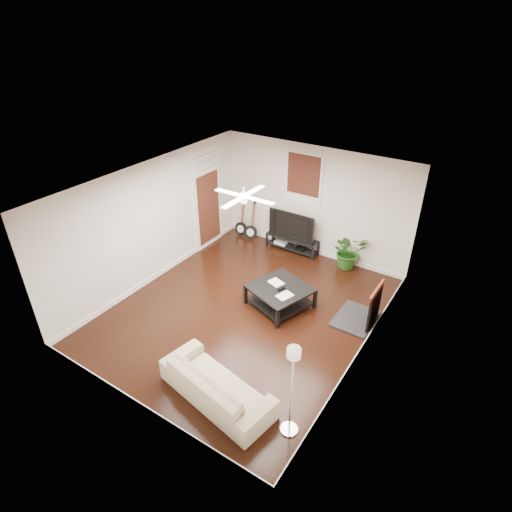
{
  "coord_description": "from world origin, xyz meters",
  "views": [
    {
      "loc": [
        4.05,
        -5.8,
        5.56
      ],
      "look_at": [
        0.0,
        0.4,
        1.15
      ],
      "focal_mm": 29.55,
      "sensor_mm": 36.0,
      "label": 1
    }
  ],
  "objects": [
    {
      "name": "coffee_table",
      "position": [
        0.51,
        0.55,
        0.23
      ],
      "size": [
        1.41,
        1.41,
        0.47
      ],
      "primitive_type": "cube",
      "rotation": [
        0.0,
        0.0,
        -0.32
      ],
      "color": "black",
      "rests_on": "floor"
    },
    {
      "name": "potted_plant",
      "position": [
        1.11,
        2.82,
        0.45
      ],
      "size": [
        1.06,
        1.05,
        0.89
      ],
      "primitive_type": "imported",
      "rotation": [
        0.0,
        0.0,
        0.73
      ],
      "color": "#205418",
      "rests_on": "floor"
    },
    {
      "name": "tv_stand",
      "position": [
        -0.42,
        2.78,
        0.2
      ],
      "size": [
        1.41,
        0.38,
        0.39
      ],
      "primitive_type": "cube",
      "color": "black",
      "rests_on": "floor"
    },
    {
      "name": "floor_lamp",
      "position": [
        2.2,
        -2.05,
        0.83
      ],
      "size": [
        0.32,
        0.32,
        1.67
      ],
      "primitive_type": null,
      "rotation": [
        0.0,
        0.0,
        -0.18
      ],
      "color": "white",
      "rests_on": "floor"
    },
    {
      "name": "ceiling_fan",
      "position": [
        0.0,
        0.0,
        2.6
      ],
      "size": [
        1.24,
        1.24,
        0.32
      ],
      "primitive_type": null,
      "color": "white",
      "rests_on": "ceiling"
    },
    {
      "name": "fireplace",
      "position": [
        2.2,
        1.0,
        0.46
      ],
      "size": [
        0.8,
        1.1,
        0.92
      ],
      "primitive_type": "cube",
      "color": "black",
      "rests_on": "floor"
    },
    {
      "name": "sofa",
      "position": [
        0.91,
        -2.15,
        0.3
      ],
      "size": [
        2.15,
        1.15,
        0.6
      ],
      "primitive_type": "imported",
      "rotation": [
        0.0,
        0.0,
        2.96
      ],
      "color": "#BDAB8E",
      "rests_on": "floor"
    },
    {
      "name": "guitar_right",
      "position": [
        -1.68,
        2.72,
        0.58
      ],
      "size": [
        0.4,
        0.31,
        1.17
      ],
      "primitive_type": null,
      "rotation": [
        0.0,
        0.0,
        0.15
      ],
      "color": "black",
      "rests_on": "floor"
    },
    {
      "name": "window_back",
      "position": [
        -0.3,
        2.97,
        1.95
      ],
      "size": [
        1.0,
        0.06,
        1.3
      ],
      "primitive_type": "cube",
      "color": "#37150F",
      "rests_on": "wall_back"
    },
    {
      "name": "room",
      "position": [
        0.0,
        0.0,
        1.4
      ],
      "size": [
        5.01,
        6.01,
        2.81
      ],
      "color": "black",
      "rests_on": "ground"
    },
    {
      "name": "door_left",
      "position": [
        -2.46,
        1.9,
        1.25
      ],
      "size": [
        0.08,
        1.0,
        2.5
      ],
      "primitive_type": "cube",
      "color": "white",
      "rests_on": "wall_left"
    },
    {
      "name": "tv",
      "position": [
        -0.42,
        2.8,
        0.76
      ],
      "size": [
        1.26,
        0.17,
        0.73
      ],
      "primitive_type": "imported",
      "color": "black",
      "rests_on": "tv_stand"
    },
    {
      "name": "guitar_left",
      "position": [
        -2.03,
        2.75,
        0.58
      ],
      "size": [
        0.37,
        0.27,
        1.17
      ],
      "primitive_type": null,
      "rotation": [
        0.0,
        0.0,
        0.04
      ],
      "color": "black",
      "rests_on": "floor"
    },
    {
      "name": "brick_accent",
      "position": [
        2.49,
        1.0,
        1.4
      ],
      "size": [
        0.02,
        2.2,
        2.8
      ],
      "primitive_type": "cube",
      "color": "#AF4638",
      "rests_on": "floor"
    }
  ]
}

